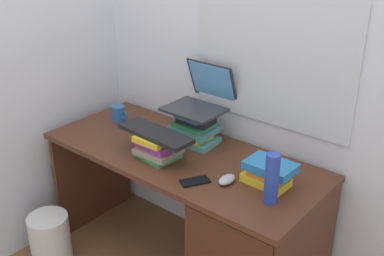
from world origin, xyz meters
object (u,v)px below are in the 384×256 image
Objects in this scene: book_stack_tall at (194,128)px; water_bottle at (272,179)px; computer_mouse at (227,180)px; mug at (119,114)px; book_stack_side at (269,173)px; laptop at (202,97)px; keyboard at (156,133)px; desk at (238,236)px; wastebasket at (50,239)px; book_stack_keyboard_riser at (157,147)px; cell_phone at (195,181)px.

book_stack_tall is 1.12× the size of water_bottle.
mug reaches higher than computer_mouse.
laptop is at bearing 161.40° from book_stack_side.
book_stack_side is at bearing 124.47° from water_bottle.
desk is at bearing 13.93° from keyboard.
computer_mouse is 0.34× the size of wastebasket.
desk is 4.97× the size of wastebasket.
mug is 0.83m from wastebasket.
laptop is (0.04, 0.32, 0.19)m from book_stack_keyboard_riser.
keyboard is 3.51× the size of mug.
laptop is (-0.00, 0.06, 0.16)m from book_stack_tall.
water_bottle is at bearing 17.13° from wastebasket.
laptop reaches higher than book_stack_keyboard_riser.
book_stack_keyboard_riser is 0.32m from cell_phone.
wastebasket is (-1.00, -0.45, -0.25)m from desk.
laptop reaches higher than water_bottle.
laptop reaches higher than mug.
wastebasket is at bearing -130.19° from laptop.
water_bottle is 0.76× the size of wastebasket.
laptop is 1.38× the size of water_bottle.
book_stack_keyboard_riser is at bearing -166.90° from book_stack_side.
water_bottle reaches higher than desk.
book_stack_tall is at bearing 148.64° from computer_mouse.
laptop reaches higher than wastebasket.
book_stack_tall is 0.86× the size of wastebasket.
mug is at bearing 85.58° from wastebasket.
book_stack_tall reaches higher than desk.
computer_mouse is 0.44× the size of water_bottle.
book_stack_tall is 0.46m from computer_mouse.
computer_mouse is (-0.03, -0.07, 0.35)m from desk.
laptop reaches higher than cell_phone.
cell_phone is at bearing -142.85° from computer_mouse.
book_stack_tall reaches higher than cell_phone.
keyboard is 4.04× the size of computer_mouse.
book_stack_side is 0.34m from cell_phone.
water_bottle is (0.24, -0.01, 0.10)m from computer_mouse.
book_stack_side reaches higher than mug.
desk is 5.80× the size of book_stack_tall.
water_bottle reaches higher than book_stack_side.
computer_mouse is 0.94m from mug.
desk is 0.36m from computer_mouse.
book_stack_keyboard_riser reaches higher than cell_phone.
book_stack_tall is at bearing -87.87° from laptop.
mug is at bearing 177.21° from book_stack_side.
wastebasket is at bearing -142.82° from keyboard.
book_stack_side is at bearing 67.24° from cell_phone.
keyboard is 1.79× the size of water_bottle.
book_stack_keyboard_riser is 0.43m from computer_mouse.
laptop is at bearing 142.53° from computer_mouse.
mug is at bearing 169.56° from computer_mouse.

